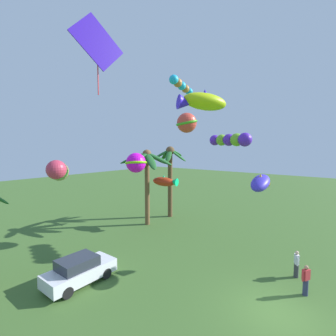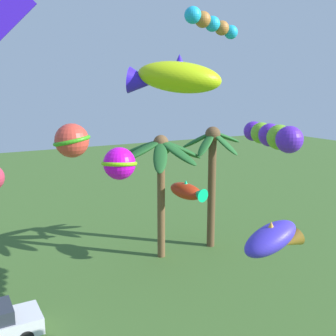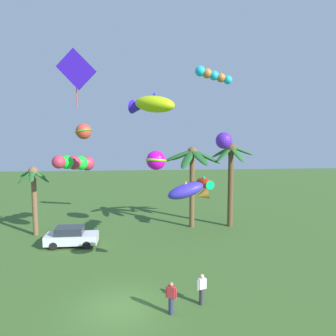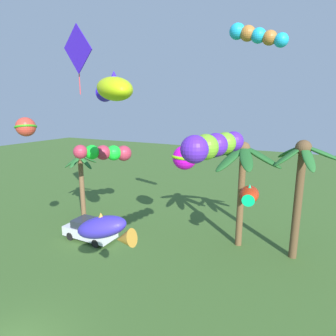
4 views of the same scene
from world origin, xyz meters
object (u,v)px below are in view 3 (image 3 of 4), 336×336
palm_tree_0 (231,167)px  kite_tube_2 (212,75)px  kite_tube_8 (76,163)px  kite_tube_1 (223,140)px  kite_fish_0 (152,104)px  kite_diamond_4 (76,70)px  kite_ball_3 (84,131)px  kite_fish_5 (205,183)px  spectator_0 (171,298)px  palm_tree_1 (192,164)px  palm_tree_2 (34,187)px  kite_fish_7 (188,191)px  kite_ball_6 (156,160)px  spectator_1 (202,289)px  parked_car_0 (71,236)px

palm_tree_0 → kite_tube_2: 8.65m
kite_tube_8 → kite_tube_1: bearing=-30.3°
kite_fish_0 → kite_diamond_4: 6.65m
kite_ball_3 → kite_fish_5: bearing=44.0°
kite_tube_1 → kite_tube_2: size_ratio=1.27×
spectator_0 → kite_tube_8: size_ratio=0.39×
palm_tree_1 → kite_tube_2: (1.03, -3.22, 7.29)m
palm_tree_1 → spectator_0: bearing=-103.0°
spectator_0 → kite_fish_5: bearing=71.9°
palm_tree_1 → palm_tree_2: bearing=-175.2°
kite_tube_2 → kite_fish_7: (-3.12, -8.30, -7.69)m
palm_tree_0 → spectator_0: palm_tree_0 is taller
kite_ball_6 → spectator_1: bearing=-81.8°
palm_tree_0 → palm_tree_1: palm_tree_0 is taller
kite_tube_1 → kite_tube_2: bearing=86.3°
spectator_1 → kite_ball_6: kite_ball_6 is taller
palm_tree_0 → kite_fish_7: size_ratio=3.10×
kite_tube_1 → kite_ball_6: size_ratio=1.51×
kite_fish_0 → kite_ball_6: (0.58, 6.47, -4.05)m
parked_car_0 → kite_tube_8: 5.87m
kite_diamond_4 → kite_tube_2: bearing=10.8°
kite_ball_3 → kite_diamond_4: (-1.20, 4.86, 4.29)m
kite_fish_0 → kite_tube_1: bearing=1.9°
palm_tree_1 → spectator_0: size_ratio=4.65×
palm_tree_2 → spectator_1: 17.53m
spectator_0 → kite_tube_8: 14.93m
kite_tube_1 → kite_ball_3: 8.78m
palm_tree_0 → kite_ball_6: 7.27m
palm_tree_0 → kite_diamond_4: bearing=-157.9°
kite_ball_3 → kite_tube_8: bearing=104.1°
kite_ball_6 → kite_tube_8: kite_ball_6 is taller
palm_tree_2 → spectator_1: palm_tree_2 is taller
kite_fish_0 → kite_tube_8: kite_fish_0 is taller
kite_tube_2 → kite_ball_3: size_ratio=2.15×
palm_tree_0 → palm_tree_2: size_ratio=1.32×
spectator_0 → kite_ball_6: bearing=90.2°
kite_diamond_4 → kite_fish_5: 13.72m
spectator_1 → kite_tube_8: 15.14m
kite_fish_5 → kite_fish_0: bearing=-124.9°
palm_tree_1 → kite_fish_0: size_ratio=2.26×
spectator_1 → kite_diamond_4: (-7.42, 8.44, 12.21)m
spectator_0 → kite_ball_3: 10.12m
spectator_0 → spectator_1: size_ratio=1.00×
palm_tree_2 → kite_fish_7: (11.46, -10.38, 1.29)m
kite_tube_1 → kite_ball_3: bearing=-168.5°
palm_tree_1 → kite_fish_7: size_ratio=2.97×
palm_tree_1 → kite_tube_2: size_ratio=2.52×
palm_tree_0 → kite_ball_6: bearing=-164.3°
kite_fish_7 → parked_car_0: bearing=137.2°
kite_tube_2 → kite_ball_6: (-4.37, 1.28, -6.79)m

